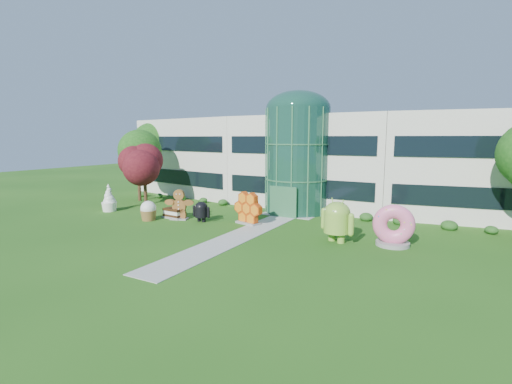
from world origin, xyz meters
The scene contains 14 objects.
ground centered at (0.00, 0.00, 0.00)m, with size 140.00×140.00×0.00m, color #215114.
building centered at (0.00, 18.00, 4.65)m, with size 46.00×15.00×9.30m, color beige, non-canonical shape.
atrium centered at (0.00, 12.00, 4.90)m, with size 6.00×6.00×9.80m, color #194738.
walkway centered at (0.00, 2.00, 0.02)m, with size 2.40×20.00×0.04m, color #9E9E93.
tree_red centered at (-15.50, 7.50, 3.00)m, with size 4.00×4.00×6.00m, color #3F0C14, non-canonical shape.
trees_backdrop centered at (0.00, 13.00, 4.20)m, with size 52.00×8.00×8.40m, color #154912, non-canonical shape.
android_green centered at (6.58, 3.61, 1.65)m, with size 2.90×1.94×3.29m, color #80B239, non-canonical shape.
android_black centered at (-5.31, 3.93, 1.02)m, with size 1.79×1.20×2.03m, color black, non-canonical shape.
donut centered at (10.11, 4.57, 1.41)m, with size 2.71×1.30×2.82m, color #E15586, non-canonical shape.
gingerbread centered at (-7.55, 3.74, 1.34)m, with size 2.90×1.12×2.68m, color brown, non-canonical shape.
ice_cream_sandwich centered at (-8.30, 3.82, 0.46)m, with size 2.05×1.02×0.91m, color black, non-canonical shape.
honeycomb centered at (-1.42, 5.19, 1.21)m, with size 3.08×1.10×2.42m, color orange, non-canonical shape.
froyo centered at (-15.95, 3.20, 1.32)m, with size 1.54×1.54×2.64m, color white, non-canonical shape.
cupcake centered at (-9.64, 2.13, 0.86)m, with size 1.43×1.43×1.71m, color white, non-canonical shape.
Camera 1 is at (13.92, -20.67, 7.11)m, focal length 26.00 mm.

